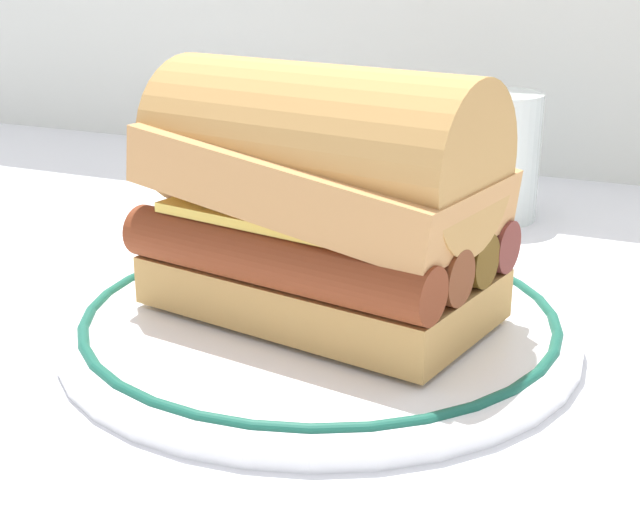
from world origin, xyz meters
TOP-DOWN VIEW (x-y plane):
  - ground_plane at (0.00, 0.00)m, footprint 1.50×1.50m
  - plate at (0.02, -0.01)m, footprint 0.28×0.28m
  - sausage_sandwich at (0.02, -0.01)m, footprint 0.19×0.14m
  - drinking_glass at (0.05, 0.25)m, footprint 0.07×0.07m

SIDE VIEW (x-z plane):
  - ground_plane at x=0.00m, z-range 0.00..0.00m
  - plate at x=0.02m, z-range 0.00..0.02m
  - drinking_glass at x=0.05m, z-range -0.01..0.09m
  - sausage_sandwich at x=0.02m, z-range 0.01..0.14m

